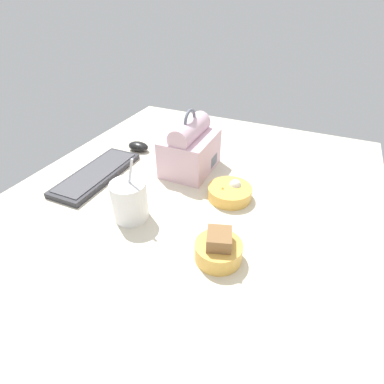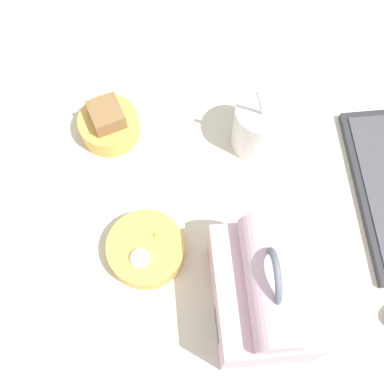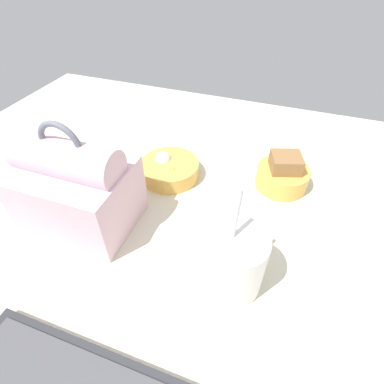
{
  "view_description": "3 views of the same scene",
  "coord_description": "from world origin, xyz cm",
  "px_view_note": "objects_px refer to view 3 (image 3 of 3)",
  "views": [
    {
      "loc": [
        -63.92,
        -30.67,
        55.73
      ],
      "look_at": [
        -0.31,
        -1.91,
        7.0
      ],
      "focal_mm": 28.0,
      "sensor_mm": 36.0,
      "label": 1
    },
    {
      "loc": [
        35.85,
        -5.3,
        90.97
      ],
      "look_at": [
        -0.31,
        -1.91,
        7.0
      ],
      "focal_mm": 50.0,
      "sensor_mm": 36.0,
      "label": 2
    },
    {
      "loc": [
        -14.75,
        38.47,
        46.18
      ],
      "look_at": [
        -0.31,
        -1.91,
        7.0
      ],
      "focal_mm": 28.0,
      "sensor_mm": 36.0,
      "label": 3
    }
  ],
  "objects_px": {
    "lunch_bag": "(76,188)",
    "bento_bowl_snacks": "(170,169)",
    "soup_cup": "(234,261)",
    "bento_bowl_sandwich": "(283,175)"
  },
  "relations": [
    {
      "from": "lunch_bag",
      "to": "bento_bowl_snacks",
      "type": "bearing_deg",
      "value": -120.24
    },
    {
      "from": "soup_cup",
      "to": "bento_bowl_snacks",
      "type": "distance_m",
      "value": 0.3
    },
    {
      "from": "lunch_bag",
      "to": "bento_bowl_sandwich",
      "type": "height_order",
      "value": "lunch_bag"
    },
    {
      "from": "bento_bowl_sandwich",
      "to": "bento_bowl_snacks",
      "type": "xyz_separation_m",
      "value": [
        0.25,
        0.05,
        -0.01
      ]
    },
    {
      "from": "bento_bowl_snacks",
      "to": "lunch_bag",
      "type": "bearing_deg",
      "value": 59.76
    },
    {
      "from": "bento_bowl_sandwich",
      "to": "bento_bowl_snacks",
      "type": "bearing_deg",
      "value": 12.37
    },
    {
      "from": "soup_cup",
      "to": "bento_bowl_snacks",
      "type": "relative_size",
      "value": 1.4
    },
    {
      "from": "lunch_bag",
      "to": "bento_bowl_sandwich",
      "type": "bearing_deg",
      "value": -146.31
    },
    {
      "from": "bento_bowl_sandwich",
      "to": "lunch_bag",
      "type": "bearing_deg",
      "value": 33.69
    },
    {
      "from": "lunch_bag",
      "to": "bento_bowl_sandwich",
      "type": "distance_m",
      "value": 0.42
    }
  ]
}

